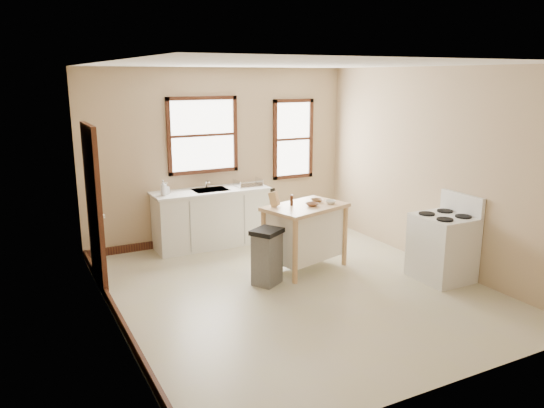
# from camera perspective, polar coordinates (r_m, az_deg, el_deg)

# --- Properties ---
(floor) EXTENTS (5.00, 5.00, 0.00)m
(floor) POSITION_cam_1_polar(r_m,az_deg,el_deg) (6.91, 2.58, -9.12)
(floor) COLOR #AFA88B
(floor) RESTS_ON ground
(ceiling) EXTENTS (5.00, 5.00, 0.00)m
(ceiling) POSITION_cam_1_polar(r_m,az_deg,el_deg) (6.37, 2.86, 14.78)
(ceiling) COLOR white
(ceiling) RESTS_ON ground
(wall_back) EXTENTS (4.50, 0.04, 2.80)m
(wall_back) POSITION_cam_1_polar(r_m,az_deg,el_deg) (8.72, -5.58, 5.19)
(wall_back) COLOR tan
(wall_back) RESTS_ON ground
(wall_left) EXTENTS (0.04, 5.00, 2.80)m
(wall_left) POSITION_cam_1_polar(r_m,az_deg,el_deg) (5.73, -17.15, 0.21)
(wall_left) COLOR tan
(wall_left) RESTS_ON ground
(wall_right) EXTENTS (0.04, 5.00, 2.80)m
(wall_right) POSITION_cam_1_polar(r_m,az_deg,el_deg) (7.85, 17.10, 3.72)
(wall_right) COLOR tan
(wall_right) RESTS_ON ground
(window_main) EXTENTS (1.17, 0.06, 1.22)m
(window_main) POSITION_cam_1_polar(r_m,az_deg,el_deg) (8.55, -7.46, 7.34)
(window_main) COLOR black
(window_main) RESTS_ON wall_back
(window_side) EXTENTS (0.77, 0.06, 1.37)m
(window_side) POSITION_cam_1_polar(r_m,az_deg,el_deg) (9.26, 2.27, 6.99)
(window_side) COLOR black
(window_side) RESTS_ON wall_back
(door_left) EXTENTS (0.06, 0.90, 2.10)m
(door_left) POSITION_cam_1_polar(r_m,az_deg,el_deg) (7.07, -18.59, -0.35)
(door_left) COLOR black
(door_left) RESTS_ON ground
(baseboard_back) EXTENTS (4.50, 0.04, 0.12)m
(baseboard_back) POSITION_cam_1_polar(r_m,az_deg,el_deg) (8.98, -5.31, -3.32)
(baseboard_back) COLOR black
(baseboard_back) RESTS_ON ground
(baseboard_left) EXTENTS (0.04, 5.00, 0.12)m
(baseboard_left) POSITION_cam_1_polar(r_m,az_deg,el_deg) (6.17, -15.99, -11.95)
(baseboard_left) COLOR black
(baseboard_left) RESTS_ON ground
(sink_counter) EXTENTS (1.86, 0.62, 0.92)m
(sink_counter) POSITION_cam_1_polar(r_m,az_deg,el_deg) (8.53, -6.55, -1.48)
(sink_counter) COLOR silver
(sink_counter) RESTS_ON ground
(faucet) EXTENTS (0.03, 0.03, 0.22)m
(faucet) POSITION_cam_1_polar(r_m,az_deg,el_deg) (8.56, -7.08, 2.49)
(faucet) COLOR silver
(faucet) RESTS_ON sink_counter
(soap_bottle_a) EXTENTS (0.10, 0.10, 0.24)m
(soap_bottle_a) POSITION_cam_1_polar(r_m,az_deg,el_deg) (8.08, -11.60, 1.70)
(soap_bottle_a) COLOR #B2B2B2
(soap_bottle_a) RESTS_ON sink_counter
(soap_bottle_b) EXTENTS (0.10, 0.11, 0.18)m
(soap_bottle_b) POSITION_cam_1_polar(r_m,az_deg,el_deg) (8.18, -11.35, 1.65)
(soap_bottle_b) COLOR #B2B2B2
(soap_bottle_b) RESTS_ON sink_counter
(dish_rack) EXTENTS (0.46, 0.37, 0.11)m
(dish_rack) POSITION_cam_1_polar(r_m,az_deg,el_deg) (8.62, -2.60, 2.26)
(dish_rack) COLOR silver
(dish_rack) RESTS_ON sink_counter
(kitchen_island) EXTENTS (1.28, 1.00, 0.92)m
(kitchen_island) POSITION_cam_1_polar(r_m,az_deg,el_deg) (7.49, 3.55, -3.55)
(kitchen_island) COLOR tan
(kitchen_island) RESTS_ON ground
(knife_block) EXTENTS (0.14, 0.14, 0.20)m
(knife_block) POSITION_cam_1_polar(r_m,az_deg,el_deg) (7.26, 0.23, 0.48)
(knife_block) COLOR tan
(knife_block) RESTS_ON kitchen_island
(pepper_grinder) EXTENTS (0.05, 0.05, 0.15)m
(pepper_grinder) POSITION_cam_1_polar(r_m,az_deg,el_deg) (7.34, 2.12, 0.41)
(pepper_grinder) COLOR #432212
(pepper_grinder) RESTS_ON kitchen_island
(bowl_a) EXTENTS (0.22, 0.22, 0.04)m
(bowl_a) POSITION_cam_1_polar(r_m,az_deg,el_deg) (7.34, 4.36, -0.05)
(bowl_a) COLOR brown
(bowl_a) RESTS_ON kitchen_island
(bowl_b) EXTENTS (0.22, 0.22, 0.04)m
(bowl_b) POSITION_cam_1_polar(r_m,az_deg,el_deg) (7.57, 4.83, 0.37)
(bowl_b) COLOR brown
(bowl_b) RESTS_ON kitchen_island
(bowl_c) EXTENTS (0.17, 0.17, 0.05)m
(bowl_c) POSITION_cam_1_polar(r_m,az_deg,el_deg) (7.49, 6.31, 0.21)
(bowl_c) COLOR silver
(bowl_c) RESTS_ON kitchen_island
(trash_bin) EXTENTS (0.49, 0.47, 0.75)m
(trash_bin) POSITION_cam_1_polar(r_m,az_deg,el_deg) (6.94, -0.55, -5.70)
(trash_bin) COLOR #60605E
(trash_bin) RESTS_ON ground
(gas_stove) EXTENTS (0.71, 0.72, 1.15)m
(gas_stove) POSITION_cam_1_polar(r_m,az_deg,el_deg) (7.41, 17.93, -3.49)
(gas_stove) COLOR silver
(gas_stove) RESTS_ON ground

